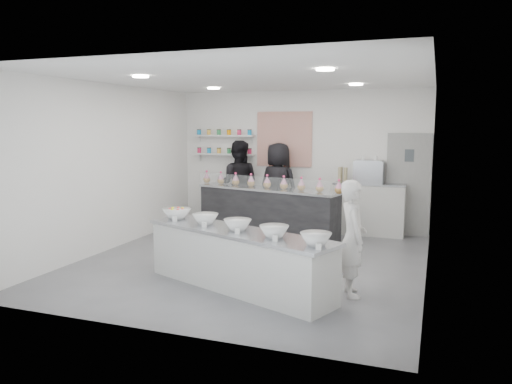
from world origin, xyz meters
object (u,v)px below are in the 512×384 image
(espresso_ledge, at_px, (369,209))
(staff_right, at_px, (278,187))
(prep_counter, at_px, (238,260))
(staff_left, at_px, (238,184))
(espresso_machine, at_px, (369,172))
(woman_prep, at_px, (353,238))
(back_bar, at_px, (267,211))

(espresso_ledge, bearing_deg, staff_right, -174.62)
(prep_counter, bearing_deg, staff_left, 133.44)
(prep_counter, height_order, espresso_ledge, espresso_ledge)
(espresso_machine, distance_m, staff_right, 1.93)
(prep_counter, height_order, staff_right, staff_right)
(woman_prep, height_order, staff_left, staff_left)
(espresso_machine, xyz_separation_m, woman_prep, (0.29, -3.85, -0.53))
(espresso_machine, height_order, staff_right, staff_right)
(back_bar, bearing_deg, woman_prep, -40.28)
(espresso_ledge, bearing_deg, prep_counter, -106.99)
(espresso_machine, height_order, staff_left, staff_left)
(staff_left, height_order, staff_right, staff_left)
(back_bar, bearing_deg, prep_counter, -64.03)
(prep_counter, xyz_separation_m, espresso_ledge, (1.26, 4.12, 0.13))
(espresso_machine, bearing_deg, woman_prep, -85.63)
(prep_counter, relative_size, back_bar, 0.96)
(espresso_ledge, relative_size, staff_right, 0.77)
(staff_right, bearing_deg, espresso_ledge, -161.43)
(prep_counter, height_order, back_bar, back_bar)
(espresso_ledge, distance_m, woman_prep, 3.86)
(prep_counter, xyz_separation_m, back_bar, (-0.72, 3.40, 0.07))
(back_bar, relative_size, woman_prep, 2.02)
(espresso_ledge, xyz_separation_m, espresso_machine, (-0.02, 0.00, 0.77))
(back_bar, relative_size, espresso_machine, 5.30)
(espresso_machine, distance_m, staff_left, 2.85)
(espresso_machine, xyz_separation_m, staff_right, (-1.89, -0.18, -0.36))
(woman_prep, bearing_deg, staff_left, 18.72)
(espresso_ledge, height_order, staff_right, staff_right)
(espresso_machine, height_order, woman_prep, woman_prep)
(espresso_machine, xyz_separation_m, staff_left, (-2.82, -0.18, -0.34))
(back_bar, relative_size, staff_left, 1.63)
(woman_prep, relative_size, staff_left, 0.81)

